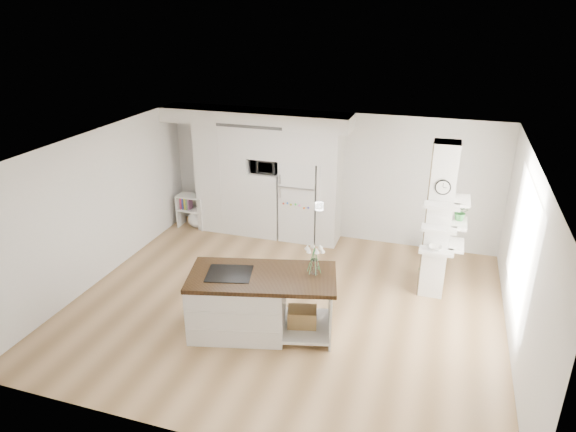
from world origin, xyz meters
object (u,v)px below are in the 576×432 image
Objects in this scene: bookshelf at (194,213)px; floor_plant_a at (426,268)px; kitchen_island at (246,302)px; refrigerator at (301,199)px.

bookshelf reaches higher than floor_plant_a.
bookshelf is (-2.62, 3.34, -0.18)m from kitchen_island.
refrigerator reaches higher than floor_plant_a.
refrigerator reaches higher than kitchen_island.
floor_plant_a is (2.70, -1.03, -0.65)m from refrigerator.
refrigerator is at bearing 159.19° from floor_plant_a.
floor_plant_a is at bearing -8.77° from bookshelf.
refrigerator reaches higher than bookshelf.
kitchen_island reaches higher than floor_plant_a.
refrigerator is 3.55m from kitchen_island.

